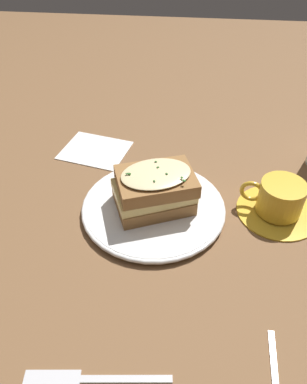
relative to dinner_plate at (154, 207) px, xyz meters
name	(u,v)px	position (x,y,z in m)	size (l,w,h in m)	color
ground_plane	(137,216)	(-0.03, -0.02, -0.01)	(2.40, 2.40, 0.00)	brown
dinner_plate	(154,207)	(0.00, 0.00, 0.00)	(0.26, 0.26, 0.01)	white
sandwich	(155,189)	(0.00, 0.00, 0.04)	(0.16, 0.14, 0.08)	olive
teacup_with_saucer	(279,200)	(0.22, 0.02, 0.02)	(0.15, 0.15, 0.07)	gold
fork	(80,379)	(-0.06, -0.31, -0.01)	(0.19, 0.04, 0.00)	silver
napkin	(95,150)	(-0.15, 0.18, -0.01)	(0.14, 0.12, 0.00)	white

